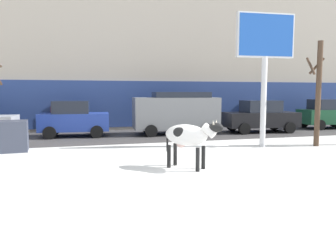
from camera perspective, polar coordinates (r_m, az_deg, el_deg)
The scene contains 13 objects.
ground_plane at distance 9.56m, azimuth 4.54°, elevation -8.20°, with size 120.00×120.00×0.00m, color white.
road_strip at distance 17.94m, azimuth -5.23°, elevation -1.63°, with size 60.00×5.60×0.01m, color #423F3F.
building_facade at distance 23.97m, azimuth -8.05°, elevation 15.75°, with size 44.00×6.10×13.00m.
cow_holstein at distance 10.06m, azimuth 3.35°, elevation -1.70°, with size 1.60×1.67×1.54m.
billboard at distance 14.82m, azimuth 16.27°, elevation 13.33°, with size 2.53×0.38×5.56m.
car_blue_hatchback at distance 18.07m, azimuth -15.78°, elevation 1.17°, with size 3.62×2.14×1.86m.
car_grey_van at distance 18.37m, azimuth 1.38°, elevation 2.45°, with size 4.73×2.39×2.32m.
car_black_sedan at distance 20.05m, azimuth 15.48°, elevation 1.56°, with size 4.32×2.23×1.84m.
car_darkgreen_hatchback at distance 23.64m, azimuth 25.55°, elevation 1.86°, with size 3.62×2.14×1.86m.
pedestrian_by_cars at distance 20.24m, azimuth -18.82°, elevation 1.42°, with size 0.36×0.24×1.73m.
pedestrian_far_left at distance 22.96m, azimuth 12.67°, elevation 2.07°, with size 0.36×0.24×1.73m.
bare_tree_left_lot at distance 15.61m, azimuth 24.21°, elevation 5.33°, with size 0.93×0.82×4.46m.
dumpster at distance 14.46m, azimuth -26.16°, elevation -1.60°, with size 1.70×1.10×1.20m, color #383D4C.
Camera 1 is at (-3.22, -8.70, 2.30)m, focal length 35.72 mm.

